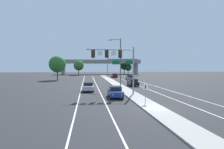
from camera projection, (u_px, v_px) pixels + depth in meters
The scene contains 20 objects.
ground_plane at pixel (153, 108), 22.45m from camera, with size 260.00×260.00×0.00m, color #28282B.
median_island at pixel (124, 89), 40.31m from camera, with size 2.40×110.00×0.15m, color #9E9B93.
lane_stripe_oncoming_center at pixel (97, 86), 46.72m from camera, with size 0.14×100.00×0.01m, color silver.
lane_stripe_receding_center at pixel (139, 86), 47.80m from camera, with size 0.14×100.00×0.01m, color silver.
edge_stripe_left at pixel (82, 86), 46.33m from camera, with size 0.14×100.00×0.01m, color silver.
edge_stripe_right at pixel (153, 86), 48.19m from camera, with size 0.14×100.00×0.01m, color silver.
overhead_signal_mast at pixel (117, 59), 32.53m from camera, with size 7.35×0.44×7.20m.
median_sign_post at pixel (145, 91), 24.95m from camera, with size 0.60×0.10×2.20m.
street_lamp_median at pixel (119, 60), 44.55m from camera, with size 2.58×0.28×10.00m.
car_oncoming_blue at pixel (115, 92), 30.08m from camera, with size 1.83×4.47×1.58m.
car_oncoming_silver at pixel (88, 87), 37.47m from camera, with size 1.87×4.49×1.58m.
car_receding_black at pixel (133, 82), 47.15m from camera, with size 1.88×4.49×1.58m.
car_receding_grey at pixel (130, 78), 65.63m from camera, with size 1.91×4.51×1.58m.
car_receding_darkred at pixel (114, 75), 80.33m from camera, with size 1.91×4.51×1.58m.
highway_sign_gantry at pixel (122, 62), 91.19m from camera, with size 13.28×0.42×7.50m.
overpass_bridge at pixel (100, 63), 112.36m from camera, with size 42.40×6.40×7.65m.
tree_far_right_a at pixel (128, 67), 114.68m from camera, with size 3.78×3.78×5.46m.
tree_far_left_c at pixel (57, 64), 66.92m from camera, with size 5.27×5.27×7.63m.
tree_far_left_b at pixel (79, 65), 102.97m from camera, with size 4.88×4.88×7.06m.
tree_far_right_c at pixel (124, 65), 116.67m from camera, with size 4.92×4.92×7.12m.
Camera 1 is at (-6.84, -21.64, 4.50)m, focal length 34.18 mm.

